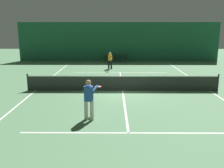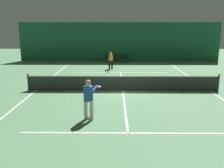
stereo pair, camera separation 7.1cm
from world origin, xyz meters
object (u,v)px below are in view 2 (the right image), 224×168
(player_near, at_px, (89,97))
(courtside_chair_1, at_px, (112,57))
(courtside_chair_2, at_px, (117,57))
(courtside_chair_0, at_px, (106,57))
(tennis_net, at_px, (123,83))
(player_far, at_px, (111,59))
(courtside_chair_3, at_px, (122,58))
(courtside_chair_4, at_px, (127,58))

(player_near, height_order, courtside_chair_1, player_near)
(courtside_chair_1, distance_m, courtside_chair_2, 0.58)
(courtside_chair_2, bearing_deg, courtside_chair_1, -90.00)
(courtside_chair_0, bearing_deg, tennis_net, 6.38)
(tennis_net, height_order, player_far, player_far)
(tennis_net, distance_m, courtside_chair_1, 13.27)
(tennis_net, relative_size, player_far, 7.49)
(tennis_net, relative_size, courtside_chair_0, 14.29)
(courtside_chair_2, xyz_separation_m, courtside_chair_3, (0.58, 0.00, 0.00))
(tennis_net, relative_size, courtside_chair_4, 14.29)
(player_near, height_order, courtside_chair_3, player_near)
(tennis_net, xyz_separation_m, courtside_chair_4, (0.84, 13.24, -0.03))
(courtside_chair_2, bearing_deg, courtside_chair_3, 90.00)
(tennis_net, distance_m, courtside_chair_2, 13.24)
(courtside_chair_1, height_order, courtside_chair_2, same)
(courtside_chair_2, bearing_deg, player_near, -4.06)
(player_far, relative_size, courtside_chair_3, 1.91)
(tennis_net, bearing_deg, player_far, 96.25)
(player_near, xyz_separation_m, player_far, (0.71, 13.21, -0.09))
(courtside_chair_0, distance_m, courtside_chair_2, 1.16)
(tennis_net, bearing_deg, courtside_chair_0, 96.38)
(courtside_chair_3, height_order, courtside_chair_4, same)
(tennis_net, distance_m, courtside_chair_4, 13.27)
(courtside_chair_2, distance_m, courtside_chair_3, 0.58)
(courtside_chair_0, xyz_separation_m, courtside_chair_3, (1.74, 0.00, 0.00))
(courtside_chair_4, bearing_deg, courtside_chair_1, -90.00)
(player_far, xyz_separation_m, courtside_chair_2, (0.58, 5.01, -0.45))
(player_near, height_order, courtside_chair_0, player_near)
(courtside_chair_0, height_order, courtside_chair_1, same)
(player_far, bearing_deg, courtside_chair_3, 160.74)
(courtside_chair_3, bearing_deg, courtside_chair_1, -90.00)
(player_near, xyz_separation_m, courtside_chair_0, (0.13, 18.22, -0.54))
(player_near, height_order, player_far, player_near)
(courtside_chair_1, bearing_deg, courtside_chair_3, 90.00)
(courtside_chair_3, bearing_deg, player_far, -13.03)
(tennis_net, xyz_separation_m, player_far, (-0.90, 8.23, 0.42))
(tennis_net, relative_size, player_near, 6.79)
(courtside_chair_1, distance_m, courtside_chair_3, 1.16)
(courtside_chair_4, bearing_deg, courtside_chair_3, -90.00)
(courtside_chair_0, bearing_deg, courtside_chair_1, 90.00)
(courtside_chair_1, bearing_deg, courtside_chair_4, 90.00)
(player_near, bearing_deg, player_far, 16.48)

